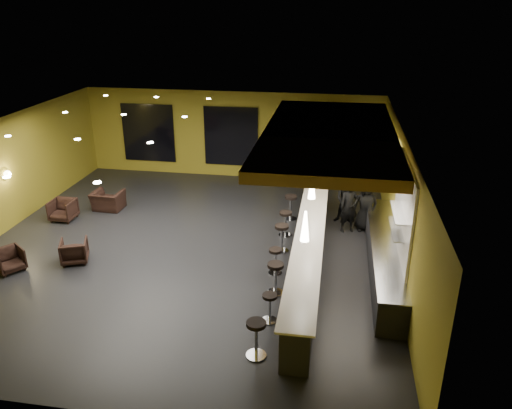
% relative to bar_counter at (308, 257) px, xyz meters
% --- Properties ---
extents(floor, '(12.00, 13.00, 0.10)m').
position_rel_bar_counter_xyz_m(floor, '(-3.65, 1.00, -0.55)').
color(floor, black).
rests_on(floor, ground).
extents(ceiling, '(12.00, 13.00, 0.10)m').
position_rel_bar_counter_xyz_m(ceiling, '(-3.65, 1.00, 3.05)').
color(ceiling, black).
extents(wall_back, '(12.00, 0.10, 3.50)m').
position_rel_bar_counter_xyz_m(wall_back, '(-3.65, 7.55, 1.25)').
color(wall_back, olive).
rests_on(wall_back, floor).
extents(wall_front, '(12.00, 0.10, 3.50)m').
position_rel_bar_counter_xyz_m(wall_front, '(-3.65, -5.55, 1.25)').
color(wall_front, olive).
rests_on(wall_front, floor).
extents(wall_right, '(0.10, 13.00, 3.50)m').
position_rel_bar_counter_xyz_m(wall_right, '(2.40, 1.00, 1.25)').
color(wall_right, olive).
rests_on(wall_right, floor).
extents(wood_soffit, '(3.60, 8.00, 0.28)m').
position_rel_bar_counter_xyz_m(wood_soffit, '(0.35, 2.00, 2.86)').
color(wood_soffit, olive).
rests_on(wood_soffit, ceiling).
extents(window_left, '(2.20, 0.06, 2.40)m').
position_rel_bar_counter_xyz_m(window_left, '(-7.15, 7.44, 1.20)').
color(window_left, black).
rests_on(window_left, wall_back).
extents(window_center, '(2.20, 0.06, 2.40)m').
position_rel_bar_counter_xyz_m(window_center, '(-3.65, 7.44, 1.20)').
color(window_center, black).
rests_on(window_center, wall_back).
extents(window_right, '(2.20, 0.06, 2.40)m').
position_rel_bar_counter_xyz_m(window_right, '(-0.65, 7.44, 1.20)').
color(window_right, black).
rests_on(window_right, wall_back).
extents(tile_backsplash, '(0.06, 3.20, 2.40)m').
position_rel_bar_counter_xyz_m(tile_backsplash, '(2.31, 0.00, 1.50)').
color(tile_backsplash, white).
rests_on(tile_backsplash, wall_right).
extents(bar_counter, '(0.60, 8.00, 1.00)m').
position_rel_bar_counter_xyz_m(bar_counter, '(0.00, 0.00, 0.00)').
color(bar_counter, black).
rests_on(bar_counter, floor).
extents(bar_top, '(0.78, 8.10, 0.05)m').
position_rel_bar_counter_xyz_m(bar_top, '(0.00, 0.00, 0.52)').
color(bar_top, white).
rests_on(bar_top, bar_counter).
extents(prep_counter, '(0.70, 6.00, 0.86)m').
position_rel_bar_counter_xyz_m(prep_counter, '(2.00, 0.50, -0.07)').
color(prep_counter, black).
rests_on(prep_counter, floor).
extents(prep_top, '(0.72, 6.00, 0.03)m').
position_rel_bar_counter_xyz_m(prep_top, '(2.00, 0.50, 0.39)').
color(prep_top, silver).
rests_on(prep_top, prep_counter).
extents(wall_shelf_lower, '(0.30, 1.50, 0.03)m').
position_rel_bar_counter_xyz_m(wall_shelf_lower, '(2.17, -0.20, 1.10)').
color(wall_shelf_lower, silver).
rests_on(wall_shelf_lower, wall_right).
extents(wall_shelf_upper, '(0.30, 1.50, 0.03)m').
position_rel_bar_counter_xyz_m(wall_shelf_upper, '(2.17, -0.20, 1.55)').
color(wall_shelf_upper, silver).
rests_on(wall_shelf_upper, wall_right).
extents(column, '(0.60, 0.60, 3.50)m').
position_rel_bar_counter_xyz_m(column, '(0.00, 4.60, 1.25)').
color(column, olive).
rests_on(column, floor).
extents(wall_sconce, '(0.22, 0.22, 0.22)m').
position_rel_bar_counter_xyz_m(wall_sconce, '(-9.53, 1.50, 1.30)').
color(wall_sconce, '#FFE5B2').
rests_on(wall_sconce, wall_left).
extents(pendant_0, '(0.20, 0.20, 0.70)m').
position_rel_bar_counter_xyz_m(pendant_0, '(0.00, -2.00, 1.85)').
color(pendant_0, white).
rests_on(pendant_0, wood_soffit).
extents(pendant_1, '(0.20, 0.20, 0.70)m').
position_rel_bar_counter_xyz_m(pendant_1, '(0.00, 0.50, 1.85)').
color(pendant_1, white).
rests_on(pendant_1, wood_soffit).
extents(pendant_2, '(0.20, 0.20, 0.70)m').
position_rel_bar_counter_xyz_m(pendant_2, '(0.00, 3.00, 1.85)').
color(pendant_2, white).
rests_on(pendant_2, wood_soffit).
extents(staff_a, '(0.70, 0.58, 1.65)m').
position_rel_bar_counter_xyz_m(staff_a, '(1.08, 2.88, 0.32)').
color(staff_a, black).
rests_on(staff_a, floor).
extents(staff_b, '(0.89, 0.74, 1.66)m').
position_rel_bar_counter_xyz_m(staff_b, '(1.02, 3.53, 0.33)').
color(staff_b, black).
rests_on(staff_b, floor).
extents(staff_c, '(0.87, 0.63, 1.66)m').
position_rel_bar_counter_xyz_m(staff_c, '(1.60, 3.10, 0.33)').
color(staff_c, black).
rests_on(staff_c, floor).
extents(armchair_a, '(0.97, 0.96, 0.64)m').
position_rel_bar_counter_xyz_m(armchair_a, '(-8.01, -1.12, -0.18)').
color(armchair_a, black).
rests_on(armchair_a, floor).
extents(armchair_b, '(0.93, 0.94, 0.66)m').
position_rel_bar_counter_xyz_m(armchair_b, '(-6.52, -0.37, -0.17)').
color(armchair_b, black).
rests_on(armchair_b, floor).
extents(armchair_c, '(0.76, 0.78, 0.71)m').
position_rel_bar_counter_xyz_m(armchair_c, '(-8.29, 2.22, -0.15)').
color(armchair_c, black).
rests_on(armchair_c, floor).
extents(armchair_d, '(1.05, 0.92, 0.66)m').
position_rel_bar_counter_xyz_m(armchair_d, '(-7.20, 3.31, -0.17)').
color(armchair_d, black).
rests_on(armchair_d, floor).
extents(bar_stool_0, '(0.43, 0.43, 0.85)m').
position_rel_bar_counter_xyz_m(bar_stool_0, '(-0.82, -3.52, 0.04)').
color(bar_stool_0, silver).
rests_on(bar_stool_0, floor).
extents(bar_stool_1, '(0.36, 0.36, 0.71)m').
position_rel_bar_counter_xyz_m(bar_stool_1, '(-0.71, -2.27, -0.04)').
color(bar_stool_1, silver).
rests_on(bar_stool_1, floor).
extents(bar_stool_2, '(0.43, 0.43, 0.85)m').
position_rel_bar_counter_xyz_m(bar_stool_2, '(-0.73, -1.09, 0.04)').
color(bar_stool_2, silver).
rests_on(bar_stool_2, floor).
extents(bar_stool_3, '(0.37, 0.37, 0.73)m').
position_rel_bar_counter_xyz_m(bar_stool_3, '(-0.86, -0.12, -0.03)').
color(bar_stool_3, silver).
rests_on(bar_stool_3, floor).
extents(bar_stool_4, '(0.43, 0.43, 0.84)m').
position_rel_bar_counter_xyz_m(bar_stool_4, '(-0.84, 1.17, 0.04)').
color(bar_stool_4, silver).
rests_on(bar_stool_4, floor).
extents(bar_stool_5, '(0.41, 0.41, 0.81)m').
position_rel_bar_counter_xyz_m(bar_stool_5, '(-0.84, 2.22, 0.02)').
color(bar_stool_5, silver).
rests_on(bar_stool_5, floor).
extents(bar_stool_6, '(0.43, 0.43, 0.84)m').
position_rel_bar_counter_xyz_m(bar_stool_6, '(-0.81, 3.50, 0.04)').
color(bar_stool_6, silver).
rests_on(bar_stool_6, floor).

